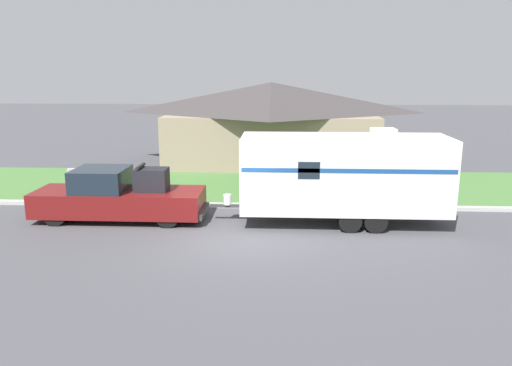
% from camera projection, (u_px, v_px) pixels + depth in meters
% --- Properties ---
extents(ground_plane, '(120.00, 120.00, 0.00)m').
position_uv_depth(ground_plane, '(232.00, 239.00, 15.81)').
color(ground_plane, '#47474C').
extents(curb_strip, '(80.00, 0.30, 0.14)m').
position_uv_depth(curb_strip, '(242.00, 205.00, 19.44)').
color(curb_strip, '#ADADA8').
rests_on(curb_strip, ground_plane).
extents(lawn_strip, '(80.00, 7.00, 0.03)m').
position_uv_depth(lawn_strip, '(248.00, 185.00, 23.00)').
color(lawn_strip, '#477538').
rests_on(lawn_strip, ground_plane).
extents(house_across_street, '(12.28, 7.39, 4.53)m').
position_uv_depth(house_across_street, '(271.00, 121.00, 28.37)').
color(house_across_street, gray).
rests_on(house_across_street, ground_plane).
extents(pickup_truck, '(6.05, 1.95, 2.00)m').
position_uv_depth(pickup_truck, '(118.00, 197.00, 17.70)').
color(pickup_truck, black).
rests_on(pickup_truck, ground_plane).
extents(travel_trailer, '(8.18, 2.33, 3.33)m').
position_uv_depth(travel_trailer, '(344.00, 174.00, 17.09)').
color(travel_trailer, black).
rests_on(travel_trailer, ground_plane).
extents(mailbox, '(0.48, 0.20, 1.31)m').
position_uv_depth(mailbox, '(74.00, 176.00, 20.33)').
color(mailbox, brown).
rests_on(mailbox, ground_plane).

